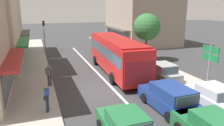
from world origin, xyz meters
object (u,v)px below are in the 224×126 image
at_px(wagon_queue_gap_filler, 169,98).
at_px(parked_sedan_kerb_front, 213,98).
at_px(street_tree_right, 147,27).
at_px(parked_hatchback_kerb_second, 162,73).
at_px(city_bus, 116,53).
at_px(traffic_light_downstreet, 44,31).
at_px(parked_sedan_kerb_third, 134,58).
at_px(directional_road_sign, 210,58).
at_px(pedestrian_browsing_midblock, 49,74).
at_px(pedestrian_with_handbag_near, 47,97).

relative_size(wagon_queue_gap_filler, parked_sedan_kerb_front, 1.08).
height_order(parked_sedan_kerb_front, street_tree_right, street_tree_right).
height_order(parked_hatchback_kerb_second, street_tree_right, street_tree_right).
xyz_separation_m(wagon_queue_gap_filler, street_tree_right, (4.53, 11.54, 3.08)).
height_order(city_bus, parked_hatchback_kerb_second, city_bus).
bearing_deg(parked_sedan_kerb_front, parked_hatchback_kerb_second, 91.88).
height_order(wagon_queue_gap_filler, traffic_light_downstreet, traffic_light_downstreet).
bearing_deg(parked_sedan_kerb_third, directional_road_sign, -83.30).
bearing_deg(directional_road_sign, parked_sedan_kerb_front, -121.27).
distance_m(city_bus, directional_road_sign, 8.36).
distance_m(parked_sedan_kerb_front, pedestrian_browsing_midblock, 11.54).
distance_m(wagon_queue_gap_filler, directional_road_sign, 4.25).
xyz_separation_m(parked_hatchback_kerb_second, street_tree_right, (2.08, 6.78, 3.11)).
relative_size(city_bus, parked_hatchback_kerb_second, 2.95).
distance_m(traffic_light_downstreet, pedestrian_with_handbag_near, 19.20).
relative_size(wagon_queue_gap_filler, directional_road_sign, 1.26).
relative_size(parked_sedan_kerb_front, directional_road_sign, 1.17).
distance_m(directional_road_sign, pedestrian_browsing_midblock, 11.59).
distance_m(traffic_light_downstreet, directional_road_sign, 22.27).
xyz_separation_m(parked_hatchback_kerb_second, parked_sedan_kerb_third, (0.08, 5.65, -0.05)).
distance_m(wagon_queue_gap_filler, parked_sedan_kerb_front, 2.73).
height_order(wagon_queue_gap_filler, pedestrian_with_handbag_near, pedestrian_with_handbag_near).
bearing_deg(street_tree_right, pedestrian_with_handbag_near, -139.93).
bearing_deg(street_tree_right, city_bus, -146.17).
distance_m(traffic_light_downstreet, pedestrian_browsing_midblock, 14.76).
height_order(parked_sedan_kerb_front, directional_road_sign, directional_road_sign).
xyz_separation_m(parked_sedan_kerb_third, traffic_light_downstreet, (-8.61, 10.60, 2.19)).
relative_size(city_bus, parked_sedan_kerb_third, 2.57).
bearing_deg(street_tree_right, directional_road_sign, -94.78).
bearing_deg(directional_road_sign, parked_sedan_kerb_third, 96.70).
bearing_deg(directional_road_sign, city_bus, 118.44).
height_order(wagon_queue_gap_filler, parked_sedan_kerb_third, wagon_queue_gap_filler).
bearing_deg(street_tree_right, parked_hatchback_kerb_second, -107.03).
bearing_deg(parked_sedan_kerb_third, parked_hatchback_kerb_second, -90.85).
xyz_separation_m(parked_sedan_kerb_front, street_tree_right, (1.90, 12.23, 3.16)).
xyz_separation_m(parked_sedan_kerb_front, directional_road_sign, (1.01, 1.67, 2.04)).
bearing_deg(traffic_light_downstreet, pedestrian_with_handbag_near, -92.52).
xyz_separation_m(parked_hatchback_kerb_second, pedestrian_browsing_midblock, (-8.93, 1.61, 0.36)).
bearing_deg(traffic_light_downstreet, parked_sedan_kerb_third, -50.92).
bearing_deg(parked_sedan_kerb_front, wagon_queue_gap_filler, 165.16).
distance_m(parked_sedan_kerb_third, directional_road_sign, 9.72).
height_order(directional_road_sign, pedestrian_browsing_midblock, directional_road_sign).
bearing_deg(pedestrian_browsing_midblock, city_bus, 17.29).
bearing_deg(parked_sedan_kerb_third, parked_sedan_kerb_front, -89.51).
xyz_separation_m(city_bus, parked_hatchback_kerb_second, (2.77, -3.53, -1.17)).
distance_m(parked_sedan_kerb_third, pedestrian_browsing_midblock, 9.89).
xyz_separation_m(wagon_queue_gap_filler, pedestrian_browsing_midblock, (-6.48, 6.37, 0.32)).
height_order(street_tree_right, pedestrian_with_handbag_near, street_tree_right).
bearing_deg(parked_sedan_kerb_front, parked_sedan_kerb_third, 90.49).
height_order(parked_sedan_kerb_third, pedestrian_with_handbag_near, pedestrian_with_handbag_near).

